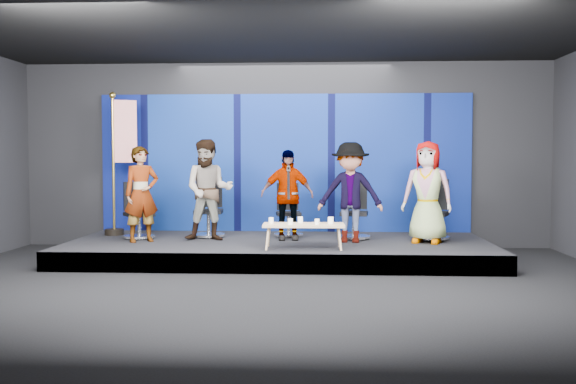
% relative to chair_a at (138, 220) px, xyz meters
% --- Properties ---
extents(ground, '(10.00, 10.00, 0.00)m').
position_rel_chair_a_xyz_m(ground, '(2.47, -2.71, -0.62)').
color(ground, black).
rests_on(ground, ground).
extents(room_walls, '(10.02, 8.02, 3.51)m').
position_rel_chair_a_xyz_m(room_walls, '(2.47, -2.71, 1.81)').
color(room_walls, black).
rests_on(room_walls, ground).
extents(riser, '(7.00, 3.00, 0.30)m').
position_rel_chair_a_xyz_m(riser, '(2.47, -0.21, -0.47)').
color(riser, black).
rests_on(riser, ground).
extents(backdrop, '(7.00, 0.08, 2.60)m').
position_rel_chair_a_xyz_m(backdrop, '(2.47, 1.24, 0.98)').
color(backdrop, '#060B50').
rests_on(backdrop, riser).
extents(chair_a, '(0.76, 0.76, 0.98)m').
position_rel_chair_a_xyz_m(chair_a, '(0.00, 0.00, 0.00)').
color(chair_a, silver).
rests_on(chair_a, riser).
extents(panelist_a, '(0.69, 0.63, 1.59)m').
position_rel_chair_a_xyz_m(panelist_a, '(0.20, -0.46, 0.47)').
color(panelist_a, black).
rests_on(panelist_a, riser).
extents(chair_b, '(0.63, 0.63, 1.05)m').
position_rel_chair_a_xyz_m(chair_b, '(1.19, 0.27, 0.02)').
color(chair_b, silver).
rests_on(chair_b, riser).
extents(panelist_b, '(0.86, 0.69, 1.71)m').
position_rel_chair_a_xyz_m(panelist_b, '(1.28, -0.23, 0.53)').
color(panelist_b, black).
rests_on(panelist_b, riser).
extents(chair_c, '(0.60, 0.60, 0.95)m').
position_rel_chair_a_xyz_m(chair_c, '(2.59, 0.43, -0.01)').
color(chair_c, silver).
rests_on(chair_c, riser).
extents(panelist_c, '(0.94, 0.49, 1.53)m').
position_rel_chair_a_xyz_m(panelist_c, '(2.59, -0.07, 0.44)').
color(panelist_c, black).
rests_on(panelist_c, riser).
extents(chair_d, '(0.64, 0.64, 1.02)m').
position_rel_chair_a_xyz_m(chair_d, '(3.74, 0.17, 0.01)').
color(chair_d, silver).
rests_on(chair_d, riser).
extents(panelist_d, '(1.13, 0.74, 1.65)m').
position_rel_chair_a_xyz_m(panelist_d, '(3.65, -0.33, 0.50)').
color(panelist_d, black).
rests_on(panelist_d, riser).
extents(chair_e, '(0.75, 0.75, 1.03)m').
position_rel_chair_a_xyz_m(chair_e, '(5.10, 0.15, 0.02)').
color(chair_e, silver).
rests_on(chair_e, riser).
extents(panelist_e, '(0.95, 0.79, 1.67)m').
position_rel_chair_a_xyz_m(panelist_e, '(4.91, -0.32, 0.51)').
color(panelist_e, black).
rests_on(panelist_e, riser).
extents(coffee_table, '(1.26, 0.56, 0.38)m').
position_rel_chair_a_xyz_m(coffee_table, '(2.91, -1.12, 0.03)').
color(coffee_table, tan).
rests_on(coffee_table, riser).
extents(mug_a, '(0.08, 0.08, 0.09)m').
position_rel_chair_a_xyz_m(mug_a, '(2.40, -1.06, 0.11)').
color(mug_a, white).
rests_on(mug_a, coffee_table).
extents(mug_b, '(0.08, 0.08, 0.09)m').
position_rel_chair_a_xyz_m(mug_b, '(2.71, -1.23, 0.11)').
color(mug_b, white).
rests_on(mug_b, coffee_table).
extents(mug_c, '(0.08, 0.08, 0.10)m').
position_rel_chair_a_xyz_m(mug_c, '(2.85, -0.98, 0.11)').
color(mug_c, white).
rests_on(mug_c, coffee_table).
extents(mug_d, '(0.07, 0.07, 0.09)m').
position_rel_chair_a_xyz_m(mug_d, '(3.11, -1.21, 0.10)').
color(mug_d, white).
rests_on(mug_d, coffee_table).
extents(mug_e, '(0.09, 0.09, 0.11)m').
position_rel_chair_a_xyz_m(mug_e, '(3.32, -1.10, 0.11)').
color(mug_e, white).
rests_on(mug_e, coffee_table).
extents(flag_stand, '(0.56, 0.38, 2.58)m').
position_rel_chair_a_xyz_m(flag_stand, '(-0.46, 0.51, 1.04)').
color(flag_stand, black).
rests_on(flag_stand, riser).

